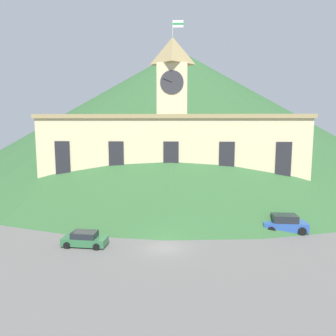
{
  "coord_description": "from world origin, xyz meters",
  "views": [
    {
      "loc": [
        2.16,
        -32.12,
        12.78
      ],
      "look_at": [
        0.0,
        6.7,
        7.34
      ],
      "focal_mm": 35.0,
      "sensor_mm": 36.0,
      "label": 1
    }
  ],
  "objects_px": {
    "car_blue_van": "(284,224)",
    "pedestrian": "(138,210)",
    "car_yellow_coupe": "(157,218)",
    "car_green_wagon": "(85,239)",
    "street_lamp_center": "(122,186)",
    "street_lamp_right": "(214,190)"
  },
  "relations": [
    {
      "from": "street_lamp_center",
      "to": "car_blue_van",
      "type": "distance_m",
      "value": 22.03
    },
    {
      "from": "car_green_wagon",
      "to": "car_yellow_coupe",
      "type": "xyz_separation_m",
      "value": [
        6.8,
        8.39,
        -0.09
      ]
    },
    {
      "from": "car_green_wagon",
      "to": "street_lamp_center",
      "type": "bearing_deg",
      "value": 87.81
    },
    {
      "from": "street_lamp_right",
      "to": "car_yellow_coupe",
      "type": "xyz_separation_m",
      "value": [
        -7.64,
        -4.63,
        -2.76
      ]
    },
    {
      "from": "car_green_wagon",
      "to": "car_blue_van",
      "type": "height_order",
      "value": "car_blue_van"
    },
    {
      "from": "car_green_wagon",
      "to": "pedestrian",
      "type": "distance_m",
      "value": 11.36
    },
    {
      "from": "car_yellow_coupe",
      "to": "pedestrian",
      "type": "bearing_deg",
      "value": 147.95
    },
    {
      "from": "pedestrian",
      "to": "car_yellow_coupe",
      "type": "bearing_deg",
      "value": 96.82
    },
    {
      "from": "car_blue_van",
      "to": "car_yellow_coupe",
      "type": "bearing_deg",
      "value": 170.33
    },
    {
      "from": "car_yellow_coupe",
      "to": "pedestrian",
      "type": "xyz_separation_m",
      "value": [
        -2.82,
        2.25,
        0.34
      ]
    },
    {
      "from": "car_green_wagon",
      "to": "pedestrian",
      "type": "height_order",
      "value": "pedestrian"
    },
    {
      "from": "street_lamp_right",
      "to": "pedestrian",
      "type": "relative_size",
      "value": 2.62
    },
    {
      "from": "car_blue_van",
      "to": "pedestrian",
      "type": "bearing_deg",
      "value": 165.1
    },
    {
      "from": "car_yellow_coupe",
      "to": "pedestrian",
      "type": "distance_m",
      "value": 3.62
    },
    {
      "from": "street_lamp_center",
      "to": "car_yellow_coupe",
      "type": "bearing_deg",
      "value": -41.06
    },
    {
      "from": "street_lamp_center",
      "to": "car_green_wagon",
      "type": "distance_m",
      "value": 13.46
    },
    {
      "from": "car_blue_van",
      "to": "car_green_wagon",
      "type": "bearing_deg",
      "value": -165.08
    },
    {
      "from": "street_lamp_center",
      "to": "pedestrian",
      "type": "bearing_deg",
      "value": -43.65
    },
    {
      "from": "pedestrian",
      "to": "street_lamp_right",
      "type": "bearing_deg",
      "value": 148.27
    },
    {
      "from": "street_lamp_center",
      "to": "car_yellow_coupe",
      "type": "xyz_separation_m",
      "value": [
        5.32,
        -4.63,
        -3.18
      ]
    },
    {
      "from": "street_lamp_right",
      "to": "car_blue_van",
      "type": "relative_size",
      "value": 0.9
    },
    {
      "from": "car_green_wagon",
      "to": "car_yellow_coupe",
      "type": "bearing_deg",
      "value": 55.26
    }
  ]
}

